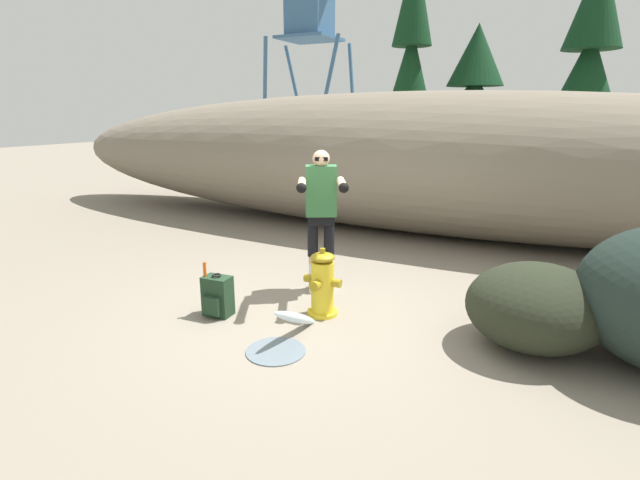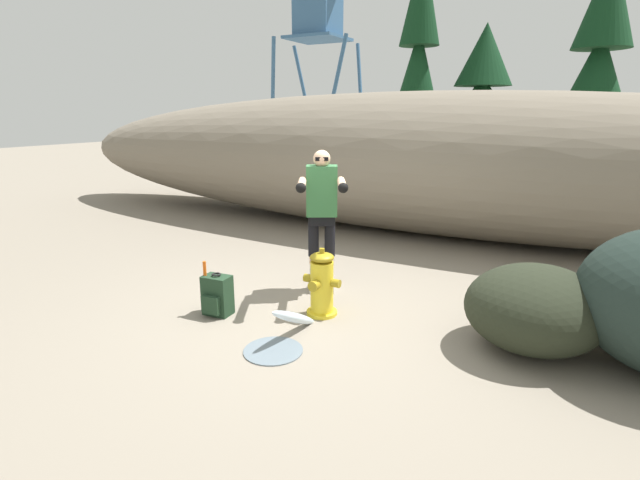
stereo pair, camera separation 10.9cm
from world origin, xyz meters
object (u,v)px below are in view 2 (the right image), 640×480
Objects in this scene: watchtower at (318,17)px; survey_stake at (206,287)px; spare_backpack at (217,296)px; fire_hydrant at (322,285)px; boulder_mid at (535,308)px; utility_worker at (322,204)px.

watchtower is 13.39× the size of survey_stake.
survey_stake is (-0.12, -0.03, 0.08)m from spare_backpack.
boulder_mid reaches higher than fire_hydrant.
spare_backpack is 0.06× the size of watchtower.
spare_backpack is 0.15m from survey_stake.
survey_stake is (6.99, -15.31, -5.65)m from watchtower.
utility_worker is at bearing 145.46° from spare_backpack.
boulder_mid is (2.44, -0.36, -0.70)m from utility_worker.
watchtower is (-7.78, 14.11, 4.85)m from utility_worker.
boulder_mid reaches higher than survey_stake.
fire_hydrant reaches higher than survey_stake.
spare_backpack is at bearing -58.31° from utility_worker.
fire_hydrant is 17.73m from watchtower.
spare_backpack is 0.78× the size of survey_stake.
utility_worker is 1.35× the size of boulder_mid.
boulder_mid is (3.11, 0.81, 0.19)m from spare_backpack.
watchtower is 17.75m from survey_stake.
utility_worker is at bearing 56.62° from survey_stake.
utility_worker is 3.68× the size of spare_backpack.
boulder_mid is 2.13× the size of survey_stake.
boulder_mid is 3.34m from survey_stake.
survey_stake is at bearing -79.52° from spare_backpack.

